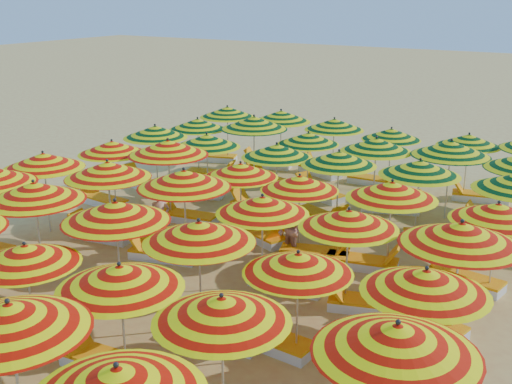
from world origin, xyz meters
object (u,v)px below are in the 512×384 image
umbrella_26 (241,170)px  lounger_16 (186,216)px  umbrella_31 (207,141)px  lounger_21 (142,183)px  umbrella_24 (112,147)px  lounger_15 (102,200)px  umbrella_37 (254,123)px  lounger_28 (269,180)px  lounger_33 (267,163)px  umbrella_38 (308,138)px  lounger_18 (317,253)px  umbrella_28 (392,190)px  lounger_8 (269,339)px  umbrella_46 (469,140)px  lounger_35 (375,180)px  lounger_14 (421,321)px  umbrella_14 (115,212)px  lounger_5 (105,361)px  lounger_29 (319,193)px  umbrella_13 (34,192)px  lounger_32 (213,157)px  umbrella_3 (9,317)px  beachgoer_b (290,230)px  umbrella_30 (155,132)px  lounger_19 (364,262)px  lounger_11 (162,253)px  lounger_23 (257,207)px  lounger_31 (496,225)px  umbrella_4 (117,383)px  umbrella_25 (168,148)px  umbrella_17 (426,281)px  umbrella_43 (281,116)px  lounger_20 (463,279)px  umbrella_23 (461,234)px  umbrella_15 (199,232)px  lounger_36 (479,196)px  umbrella_18 (43,161)px  umbrella_32 (277,151)px  umbrella_34 (420,168)px  umbrella_22 (349,219)px  umbrella_33 (339,158)px  lounger_22 (196,192)px  umbrella_20 (184,179)px  beachgoer_a (160,218)px  umbrella_45 (391,134)px  umbrella_27 (300,183)px  lounger_25 (438,236)px  lounger_34 (319,170)px  umbrella_16 (298,263)px  lounger_9 (382,371)px  lounger_12 (289,282)px  umbrella_9 (120,277)px  umbrella_29 (498,212)px  lounger_30 (392,207)px  umbrella_42 (227,112)px  umbrella_21 (262,205)px  lounger_27 (212,174)px

umbrella_26 → lounger_16: bearing=174.4°
umbrella_31 → lounger_21: size_ratio=1.21×
umbrella_24 → lounger_15: 1.85m
umbrella_37 → lounger_28: bearing=15.6°
lounger_16 → lounger_33: same height
umbrella_38 → lounger_18: 5.58m
umbrella_28 → lounger_8: size_ratio=1.36×
umbrella_46 → lounger_35: umbrella_46 is taller
lounger_14 → umbrella_14: bearing=34.8°
lounger_5 → lounger_29: bearing=-88.9°
umbrella_13 → lounger_32: size_ratio=1.40×
umbrella_3 → beachgoer_b: size_ratio=1.82×
umbrella_30 → lounger_19: bearing=-15.9°
lounger_11 → lounger_23: bearing=-106.9°
umbrella_13 → lounger_31: size_ratio=1.45×
umbrella_31 → lounger_28: umbrella_31 is taller
umbrella_4 → umbrella_25: (-6.54, 9.03, 0.13)m
umbrella_4 → umbrella_17: (2.20, 4.68, -0.06)m
umbrella_43 → lounger_20: (8.30, -6.36, -1.85)m
lounger_14 → lounger_28: (-7.51, 6.90, 0.00)m
umbrella_23 → lounger_5: umbrella_23 is taller
umbrella_15 → lounger_36: (2.74, 11.07, -1.88)m
umbrella_4 → lounger_32: umbrella_4 is taller
umbrella_18 → beachgoer_b: bearing=16.7°
umbrella_32 → umbrella_34: umbrella_34 is taller
lounger_32 → umbrella_22: bearing=119.1°
lounger_35 → umbrella_33: bearing=-85.0°
lounger_22 → lounger_23: (2.46, -0.22, 0.00)m
umbrella_20 → lounger_8: 4.81m
beachgoer_a → umbrella_45: bearing=11.4°
lounger_22 → umbrella_17: bearing=127.1°
umbrella_27 → lounger_23: size_ratio=1.27×
lounger_25 → lounger_34: (-5.55, 4.20, 0.00)m
umbrella_26 → lounger_34: size_ratio=1.38×
umbrella_16 → umbrella_25: size_ratio=0.94×
umbrella_22 → umbrella_27: (-2.19, 2.02, -0.10)m
lounger_9 → umbrella_32: bearing=-61.0°
lounger_12 → umbrella_9: bearing=-103.1°
lounger_25 → lounger_35: size_ratio=1.04×
umbrella_29 → umbrella_31: (-9.05, 2.09, 0.05)m
lounger_19 → umbrella_30: bearing=151.8°
umbrella_34 → lounger_11: bearing=-137.2°
lounger_33 → umbrella_23: bearing=123.5°
umbrella_30 → lounger_35: (5.98, 4.29, -1.81)m
umbrella_27 → lounger_30: size_ratio=1.22×
lounger_31 → beachgoer_a: 9.24m
lounger_15 → lounger_21: bearing=-80.2°
umbrella_42 → umbrella_23: bearing=-38.3°
umbrella_21 → lounger_12: bearing=15.9°
umbrella_43 → lounger_27: (-1.52, -2.27, -1.85)m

